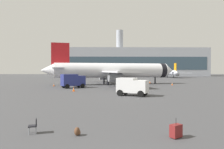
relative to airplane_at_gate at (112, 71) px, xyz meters
name	(u,v)px	position (x,y,z in m)	size (l,w,h in m)	color
airplane_at_gate	(112,71)	(0.00, 0.00, 0.00)	(35.47, 32.25, 10.50)	white
airplane_taxiing	(170,73)	(31.01, 52.75, -1.19)	(21.63, 24.05, 7.08)	silver
service_truck	(73,80)	(-8.61, -10.78, -2.05)	(5.25, 4.32, 2.90)	navy
cargo_van	(132,86)	(2.27, -24.62, -2.21)	(4.83, 3.83, 2.60)	white
safety_cone_near	(54,85)	(-13.88, -5.69, -3.34)	(0.44, 0.44, 0.65)	#F2590C
safety_cone_mid	(172,84)	(14.88, -3.05, -3.31)	(0.44, 0.44, 0.70)	#F2590C
safety_cone_far	(150,82)	(11.12, 5.90, -3.32)	(0.44, 0.44, 0.68)	#F2590C
safety_cone_outer	(74,89)	(-7.27, -18.01, -3.27)	(0.44, 0.44, 0.79)	#F2590C
rolling_suitcase	(176,131)	(2.44, -43.72, -3.27)	(0.75, 0.68, 1.10)	maroon
traveller_backpack	(77,132)	(-3.03, -43.20, -3.42)	(0.36, 0.40, 0.48)	brown
gate_chair	(34,125)	(-5.65, -42.71, -3.16)	(0.60, 0.60, 0.86)	black
terminal_building	(132,62)	(14.49, 82.05, 5.38)	(96.23, 17.52, 29.86)	#9EA3AD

